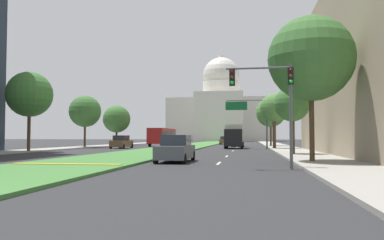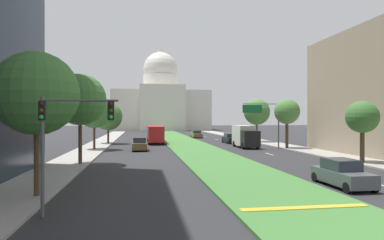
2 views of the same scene
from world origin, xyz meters
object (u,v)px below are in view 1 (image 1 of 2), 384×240
object	(u,v)px
sedan_lead_stopped	(176,149)
street_tree_right_near	(311,59)
street_tree_right_mid	(292,105)
street_tree_right_far	(274,108)
sedan_midblock	(122,142)
box_truck_delivery	(234,136)
traffic_light_near_right	(273,93)
overhead_guide_sign	(251,113)
street_tree_left_mid	(30,94)
capitol_building	(221,111)
street_tree_left_far	(85,111)
sedan_far_horizon	(225,141)
street_tree_left_distant	(117,119)
sedan_distant	(238,142)
city_bus	(162,135)
street_tree_right_distant	(271,113)

from	to	relation	value
sedan_lead_stopped	street_tree_right_near	bearing A→B (deg)	-1.09
street_tree_right_mid	street_tree_right_far	size ratio (longest dim) A/B	0.84
sedan_midblock	box_truck_delivery	size ratio (longest dim) A/B	0.71
traffic_light_near_right	overhead_guide_sign	xyz separation A→B (m)	(-0.94, 30.42, 0.84)
street_tree_left_mid	sedan_midblock	distance (m)	15.34
traffic_light_near_right	sedan_midblock	bearing A→B (deg)	121.12
traffic_light_near_right	sedan_lead_stopped	xyz separation A→B (m)	(-5.82, 4.55, -2.99)
capitol_building	street_tree_left_far	bearing A→B (deg)	-99.69
traffic_light_near_right	sedan_far_horizon	distance (m)	58.44
street_tree_left_distant	sedan_lead_stopped	world-z (taller)	street_tree_left_distant
street_tree_left_far	sedan_midblock	xyz separation A→B (m)	(6.05, -1.68, -4.38)
capitol_building	overhead_guide_sign	xyz separation A→B (m)	(9.86, -81.53, -5.66)
street_tree_right_near	street_tree_left_mid	bearing A→B (deg)	154.33
street_tree_left_mid	sedan_distant	xyz separation A→B (m)	(20.68, 24.54, -5.16)
overhead_guide_sign	street_tree_left_far	distance (m)	23.55
street_tree_right_near	sedan_midblock	bearing A→B (deg)	128.74
street_tree_right_mid	street_tree_left_far	size ratio (longest dim) A/B	0.79
overhead_guide_sign	city_bus	world-z (taller)	overhead_guide_sign
street_tree_right_distant	sedan_distant	xyz separation A→B (m)	(-5.22, -1.23, -4.63)
overhead_guide_sign	street_tree_right_near	distance (m)	26.31
sedan_lead_stopped	street_tree_left_distant	bearing A→B (deg)	114.86
street_tree_right_distant	sedan_midblock	xyz separation A→B (m)	(-20.59, -12.32, -4.60)
street_tree_right_distant	street_tree_right_far	bearing A→B (deg)	-91.28
sedan_lead_stopped	city_bus	bearing A→B (deg)	104.26
street_tree_left_mid	street_tree_left_far	size ratio (longest dim) A/B	1.11
street_tree_right_near	street_tree_right_far	xyz separation A→B (m)	(-0.59, 25.23, -1.12)
capitol_building	sedan_lead_stopped	bearing A→B (deg)	-87.35
overhead_guide_sign	box_truck_delivery	world-z (taller)	overhead_guide_sign
street_tree_right_near	sedan_midblock	xyz separation A→B (m)	(-20.89, 26.04, -5.49)
sedan_far_horizon	street_tree_right_far	bearing A→B (deg)	-74.16
overhead_guide_sign	capitol_building	bearing A→B (deg)	96.89
overhead_guide_sign	street_tree_right_far	size ratio (longest dim) A/B	0.93
traffic_light_near_right	box_truck_delivery	distance (m)	32.65
capitol_building	street_tree_right_mid	size ratio (longest dim) A/B	5.96
traffic_light_near_right	street_tree_right_distant	size ratio (longest dim) A/B	0.67
capitol_building	street_tree_right_far	bearing A→B (deg)	-81.22
traffic_light_near_right	street_tree_left_distant	world-z (taller)	street_tree_left_distant
capitol_building	sedan_far_horizon	distance (m)	54.95
street_tree_right_distant	sedan_far_horizon	xyz separation A→B (m)	(-8.35, 15.29, -4.65)
sedan_distant	street_tree_right_mid	bearing A→B (deg)	-78.71
sedan_midblock	sedan_distant	bearing A→B (deg)	35.80
street_tree_left_mid	street_tree_left_distant	world-z (taller)	street_tree_left_mid
street_tree_left_mid	sedan_far_horizon	bearing A→B (deg)	66.86
street_tree_right_near	box_truck_delivery	world-z (taller)	street_tree_right_near
street_tree_right_mid	sedan_distant	bearing A→B (deg)	101.29
overhead_guide_sign	sedan_lead_stopped	size ratio (longest dim) A/B	1.46
street_tree_right_far	sedan_midblock	xyz separation A→B (m)	(-20.30, 0.81, -4.37)
box_truck_delivery	traffic_light_near_right	bearing A→B (deg)	-84.31
sedan_distant	sedan_far_horizon	distance (m)	16.81
street_tree_right_far	sedan_lead_stopped	distance (m)	26.61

